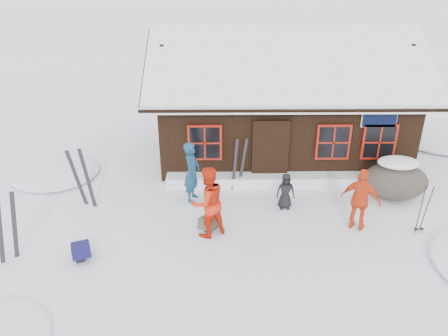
{
  "coord_description": "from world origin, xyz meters",
  "views": [
    {
      "loc": [
        -0.65,
        -9.79,
        6.43
      ],
      "look_at": [
        -0.54,
        0.77,
        1.3
      ],
      "focal_mm": 35.0,
      "sensor_mm": 36.0,
      "label": 1
    }
  ],
  "objects_px": {
    "skier_teal": "(192,172)",
    "skier_orange_left": "(208,202)",
    "skier_orange_right": "(361,200)",
    "boulder": "(395,180)",
    "ski_poles": "(423,210)",
    "ski_pair_left": "(7,228)",
    "skier_crouched": "(286,191)",
    "backpack_olive": "(209,225)",
    "backpack_blue": "(81,252)"
  },
  "relations": [
    {
      "from": "skier_orange_left",
      "to": "skier_orange_right",
      "type": "xyz_separation_m",
      "value": [
        3.88,
        0.22,
        -0.09
      ]
    },
    {
      "from": "skier_teal",
      "to": "ski_poles",
      "type": "relative_size",
      "value": 1.3
    },
    {
      "from": "skier_teal",
      "to": "skier_orange_left",
      "type": "xyz_separation_m",
      "value": [
        0.49,
        -1.78,
        0.04
      ]
    },
    {
      "from": "skier_teal",
      "to": "boulder",
      "type": "height_order",
      "value": "skier_teal"
    },
    {
      "from": "skier_crouched",
      "to": "backpack_olive",
      "type": "distance_m",
      "value": 2.43
    },
    {
      "from": "skier_orange_right",
      "to": "ski_poles",
      "type": "distance_m",
      "value": 1.59
    },
    {
      "from": "skier_teal",
      "to": "skier_crouched",
      "type": "distance_m",
      "value": 2.7
    },
    {
      "from": "boulder",
      "to": "backpack_blue",
      "type": "relative_size",
      "value": 3.39
    },
    {
      "from": "boulder",
      "to": "ski_poles",
      "type": "bearing_deg",
      "value": -89.12
    },
    {
      "from": "ski_poles",
      "to": "ski_pair_left",
      "type": "bearing_deg",
      "value": -174.19
    },
    {
      "from": "skier_orange_left",
      "to": "backpack_olive",
      "type": "bearing_deg",
      "value": -122.53
    },
    {
      "from": "ski_pair_left",
      "to": "backpack_olive",
      "type": "relative_size",
      "value": 3.53
    },
    {
      "from": "skier_teal",
      "to": "skier_orange_left",
      "type": "relative_size",
      "value": 0.95
    },
    {
      "from": "backpack_blue",
      "to": "backpack_olive",
      "type": "xyz_separation_m",
      "value": [
        2.97,
        1.15,
        -0.01
      ]
    },
    {
      "from": "skier_crouched",
      "to": "ski_pair_left",
      "type": "height_order",
      "value": "ski_pair_left"
    },
    {
      "from": "skier_crouched",
      "to": "ski_pair_left",
      "type": "relative_size",
      "value": 0.58
    },
    {
      "from": "boulder",
      "to": "ski_poles",
      "type": "height_order",
      "value": "ski_poles"
    },
    {
      "from": "boulder",
      "to": "ski_pair_left",
      "type": "height_order",
      "value": "ski_pair_left"
    },
    {
      "from": "skier_teal",
      "to": "backpack_blue",
      "type": "height_order",
      "value": "skier_teal"
    },
    {
      "from": "boulder",
      "to": "ski_pair_left",
      "type": "bearing_deg",
      "value": -164.05
    },
    {
      "from": "skier_crouched",
      "to": "skier_orange_right",
      "type": "bearing_deg",
      "value": -31.77
    },
    {
      "from": "ski_poles",
      "to": "backpack_blue",
      "type": "distance_m",
      "value": 8.5
    },
    {
      "from": "ski_pair_left",
      "to": "ski_poles",
      "type": "distance_m",
      "value": 10.05
    },
    {
      "from": "skier_crouched",
      "to": "ski_pair_left",
      "type": "xyz_separation_m",
      "value": [
        -6.68,
        -2.25,
        0.34
      ]
    },
    {
      "from": "skier_teal",
      "to": "ski_pair_left",
      "type": "relative_size",
      "value": 0.98
    },
    {
      "from": "skier_orange_left",
      "to": "boulder",
      "type": "relative_size",
      "value": 1.0
    },
    {
      "from": "ski_pair_left",
      "to": "boulder",
      "type": "bearing_deg",
      "value": -7.76
    },
    {
      "from": "skier_orange_left",
      "to": "ski_poles",
      "type": "height_order",
      "value": "skier_orange_left"
    },
    {
      "from": "skier_teal",
      "to": "ski_pair_left",
      "type": "distance_m",
      "value": 4.89
    },
    {
      "from": "skier_teal",
      "to": "backpack_olive",
      "type": "bearing_deg",
      "value": -150.48
    },
    {
      "from": "ski_poles",
      "to": "backpack_blue",
      "type": "relative_size",
      "value": 2.47
    },
    {
      "from": "boulder",
      "to": "backpack_blue",
      "type": "height_order",
      "value": "boulder"
    },
    {
      "from": "skier_orange_left",
      "to": "skier_crouched",
      "type": "xyz_separation_m",
      "value": [
        2.14,
        1.28,
        -0.41
      ]
    },
    {
      "from": "skier_orange_right",
      "to": "backpack_blue",
      "type": "xyz_separation_m",
      "value": [
        -6.85,
        -1.18,
        -0.7
      ]
    },
    {
      "from": "boulder",
      "to": "ski_poles",
      "type": "distance_m",
      "value": 1.83
    },
    {
      "from": "skier_teal",
      "to": "backpack_olive",
      "type": "height_order",
      "value": "skier_teal"
    },
    {
      "from": "skier_teal",
      "to": "ski_poles",
      "type": "bearing_deg",
      "value": -94.01
    },
    {
      "from": "skier_orange_right",
      "to": "boulder",
      "type": "distance_m",
      "value": 2.29
    },
    {
      "from": "skier_teal",
      "to": "backpack_olive",
      "type": "relative_size",
      "value": 3.47
    },
    {
      "from": "skier_orange_left",
      "to": "skier_orange_right",
      "type": "relative_size",
      "value": 1.11
    },
    {
      "from": "skier_orange_right",
      "to": "skier_crouched",
      "type": "distance_m",
      "value": 2.07
    },
    {
      "from": "skier_orange_left",
      "to": "skier_teal",
      "type": "bearing_deg",
      "value": -105.61
    },
    {
      "from": "skier_crouched",
      "to": "backpack_olive",
      "type": "xyz_separation_m",
      "value": [
        -2.13,
        -1.09,
        -0.39
      ]
    },
    {
      "from": "skier_crouched",
      "to": "boulder",
      "type": "relative_size",
      "value": 0.56
    },
    {
      "from": "ski_poles",
      "to": "backpack_olive",
      "type": "xyz_separation_m",
      "value": [
        -5.45,
        0.14,
        -0.51
      ]
    },
    {
      "from": "skier_orange_left",
      "to": "skier_crouched",
      "type": "height_order",
      "value": "skier_orange_left"
    },
    {
      "from": "skier_orange_left",
      "to": "ski_poles",
      "type": "relative_size",
      "value": 1.37
    },
    {
      "from": "boulder",
      "to": "ski_poles",
      "type": "relative_size",
      "value": 1.37
    },
    {
      "from": "boulder",
      "to": "skier_orange_left",
      "type": "bearing_deg",
      "value": -160.81
    },
    {
      "from": "skier_orange_left",
      "to": "ski_poles",
      "type": "bearing_deg",
      "value": 149.53
    }
  ]
}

